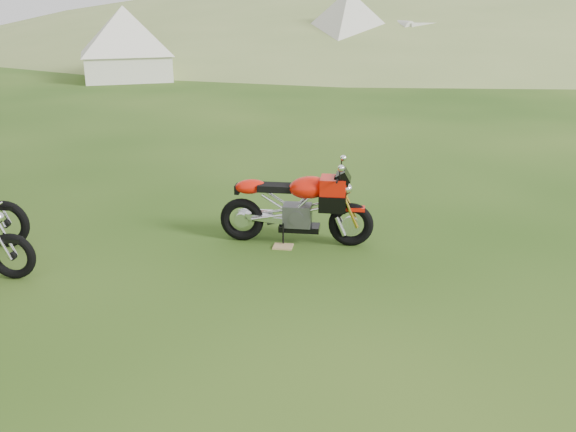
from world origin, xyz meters
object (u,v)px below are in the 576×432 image
object	(u,v)px
caravan	(431,44)
tent_left	(125,43)
tent_right	(348,32)
sport_motorcycle	(296,201)
plywood_board	(283,246)

from	to	relation	value
caravan	tent_left	bearing A→B (deg)	176.01
tent_right	caravan	xyz separation A→B (m)	(3.73, -0.42, -0.51)
tent_left	tent_right	bearing A→B (deg)	7.92
sport_motorcycle	plywood_board	bearing A→B (deg)	-126.87
tent_right	caravan	size ratio (longest dim) A/B	0.83
sport_motorcycle	tent_left	distance (m)	17.71
plywood_board	caravan	bearing A→B (deg)	58.56
plywood_board	tent_right	world-z (taller)	tent_right
sport_motorcycle	caravan	xyz separation A→B (m)	(11.34, 18.77, 0.39)
sport_motorcycle	plywood_board	distance (m)	0.61
plywood_board	tent_left	bearing A→B (deg)	94.70
plywood_board	caravan	world-z (taller)	caravan
sport_motorcycle	tent_left	xyz separation A→B (m)	(-1.66, 17.62, 0.75)
sport_motorcycle	caravan	size ratio (longest dim) A/B	0.46
sport_motorcycle	tent_right	bearing A→B (deg)	90.88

